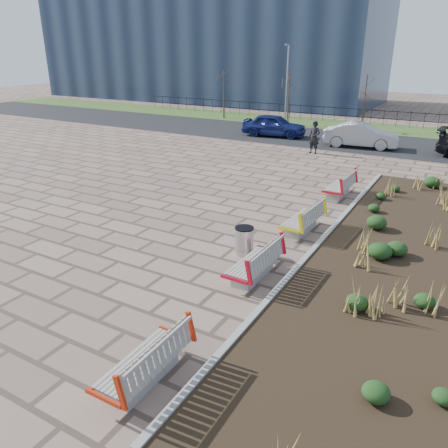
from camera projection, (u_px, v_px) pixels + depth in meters
The scene contains 19 objects.
ground at pixel (120, 281), 11.73m from camera, with size 120.00×120.00×0.00m, color #7C6555.
planting_bed at pixel (397, 259), 12.85m from camera, with size 4.50×18.00×0.10m, color black.
planting_curb at pixel (321, 242), 13.92m from camera, with size 0.16×18.00×0.15m, color gray.
grass_verge_far at pixel (366, 127), 34.24m from camera, with size 80.00×5.00×0.04m, color #33511E.
road at pixel (345, 141), 29.42m from camera, with size 80.00×7.00×0.02m, color black.
bench_a at pixel (142, 359), 8.03m from camera, with size 0.90×2.10×1.00m, color red, non-canonical shape.
bench_b at pixel (253, 261), 11.73m from camera, with size 0.90×2.10×1.00m, color red, non-canonical shape.
bench_c at pixel (302, 218), 14.70m from camera, with size 0.90×2.10×1.00m, color yellow, non-canonical shape.
bench_d at pixel (339, 185), 18.27m from camera, with size 0.90×2.10×1.00m, color red, non-canonical shape.
litter_bin at pixel (244, 241), 13.12m from camera, with size 0.55×0.55×0.84m, color #B2B2B7.
pedestrian at pixel (314, 137), 25.50m from camera, with size 0.69×0.45×1.90m, color black.
car_blue at pixel (274, 125), 30.56m from camera, with size 1.79×4.44×1.51m, color navy.
car_silver at pixel (361, 135), 27.18m from camera, with size 1.56×4.48×1.48m, color #95989C.
tree_a at pixel (224, 95), 37.81m from camera, with size 1.40×1.40×4.00m, color #4C3D2D, non-canonical shape.
tree_b at pixel (288, 98), 35.04m from camera, with size 1.40×1.40×4.00m, color #4C3D2D, non-canonical shape.
tree_c at pixel (364, 103), 32.28m from camera, with size 1.40×1.40×4.00m, color #4C3D2D, non-canonical shape.
lamp_west at pixel (287, 86), 34.27m from camera, with size 0.24×0.60×6.00m, color gray, non-canonical shape.
railing_fence at pixel (371, 117), 35.21m from camera, with size 44.00×0.10×1.20m, color black, non-canonical shape.
building_glass at pixel (207, 32), 51.23m from camera, with size 40.00×14.00×15.00m, color #192338.
Camera 1 is at (7.54, -7.55, 5.82)m, focal length 35.00 mm.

